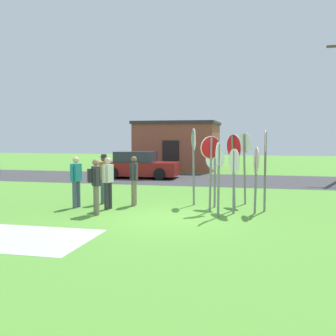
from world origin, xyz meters
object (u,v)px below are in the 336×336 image
at_px(person_with_sunhat, 95,182).
at_px(stop_sign_nearest, 265,157).
at_px(stop_sign_tallest, 194,153).
at_px(stop_sign_far_back, 234,158).
at_px(stop_sign_low_front, 215,168).
at_px(person_near_signs, 104,176).
at_px(person_holding_notes, 134,178).
at_px(stop_sign_center_cluster, 211,160).
at_px(stop_sign_rear_left, 219,167).
at_px(stop_sign_leaning_right, 245,156).
at_px(person_on_left, 76,179).
at_px(person_in_teal, 108,180).
at_px(stop_sign_leaning_left, 234,170).
at_px(parked_car_on_street, 139,166).
at_px(stop_sign_rear_right, 256,168).

bearing_deg(person_with_sunhat, stop_sign_nearest, 18.36).
relative_size(stop_sign_tallest, stop_sign_far_back, 1.08).
xyz_separation_m(stop_sign_low_front, person_near_signs, (-3.87, -0.12, -0.33)).
bearing_deg(stop_sign_nearest, person_holding_notes, 178.45).
bearing_deg(stop_sign_center_cluster, stop_sign_rear_left, -68.87).
xyz_separation_m(stop_sign_low_front, person_holding_notes, (-2.72, -0.29, -0.36)).
relative_size(stop_sign_tallest, stop_sign_leaning_right, 1.06).
bearing_deg(stop_sign_center_cluster, person_on_left, -176.40).
bearing_deg(stop_sign_center_cluster, person_in_teal, -174.19).
relative_size(stop_sign_leaning_left, stop_sign_far_back, 0.82).
relative_size(parked_car_on_street, person_holding_notes, 2.57).
bearing_deg(stop_sign_rear_left, parked_car_on_street, 118.46).
relative_size(stop_sign_low_front, person_in_teal, 1.15).
bearing_deg(parked_car_on_street, person_on_left, -85.41).
bearing_deg(person_holding_notes, parked_car_on_street, 105.94).
xyz_separation_m(stop_sign_leaning_left, stop_sign_nearest, (0.92, 0.57, 0.38)).
relative_size(stop_sign_center_cluster, person_in_teal, 1.40).
bearing_deg(person_with_sunhat, person_holding_notes, 69.79).
xyz_separation_m(person_in_teal, person_with_sunhat, (-0.04, -0.92, 0.03)).
bearing_deg(person_near_signs, stop_sign_far_back, -4.08).
relative_size(stop_sign_leaning_left, person_holding_notes, 1.18).
xyz_separation_m(stop_sign_far_back, person_on_left, (-5.11, -0.64, -0.73)).
bearing_deg(person_with_sunhat, stop_sign_far_back, 21.95).
distance_m(stop_sign_low_front, person_holding_notes, 2.76).
relative_size(stop_sign_center_cluster, stop_sign_nearest, 0.93).
distance_m(parked_car_on_street, person_near_signs, 8.78).
xyz_separation_m(stop_sign_center_cluster, stop_sign_nearest, (1.66, 0.40, 0.12)).
distance_m(stop_sign_rear_right, stop_sign_tallest, 2.42).
xyz_separation_m(stop_sign_rear_left, person_in_teal, (-3.61, 0.51, -0.54)).
relative_size(stop_sign_nearest, stop_sign_low_front, 1.32).
bearing_deg(person_near_signs, stop_sign_low_front, 1.85).
relative_size(stop_sign_low_front, person_on_left, 1.15).
bearing_deg(person_with_sunhat, stop_sign_tallest, 41.96).
distance_m(stop_sign_rear_right, stop_sign_center_cluster, 1.40).
height_order(stop_sign_rear_right, stop_sign_low_front, stop_sign_rear_right).
distance_m(stop_sign_leaning_right, stop_sign_nearest, 1.40).
distance_m(parked_car_on_street, stop_sign_center_cluster, 10.73).
distance_m(person_in_teal, person_near_signs, 1.15).
bearing_deg(person_near_signs, stop_sign_rear_left, -20.14).
bearing_deg(parked_car_on_street, person_holding_notes, -74.06).
height_order(stop_sign_rear_right, stop_sign_leaning_right, stop_sign_leaning_right).
bearing_deg(person_holding_notes, stop_sign_tallest, 16.38).
xyz_separation_m(stop_sign_rear_left, person_holding_notes, (-3.00, 1.36, -0.54)).
bearing_deg(stop_sign_nearest, stop_sign_center_cluster, -166.49).
bearing_deg(stop_sign_center_cluster, stop_sign_nearest, 13.51).
bearing_deg(stop_sign_far_back, stop_sign_leaning_right, 76.58).
distance_m(person_on_left, person_with_sunhat, 1.47).
height_order(stop_sign_center_cluster, person_near_signs, stop_sign_center_cluster).
bearing_deg(stop_sign_nearest, stop_sign_rear_left, -137.04).
bearing_deg(stop_sign_rear_left, person_in_teal, 172.00).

